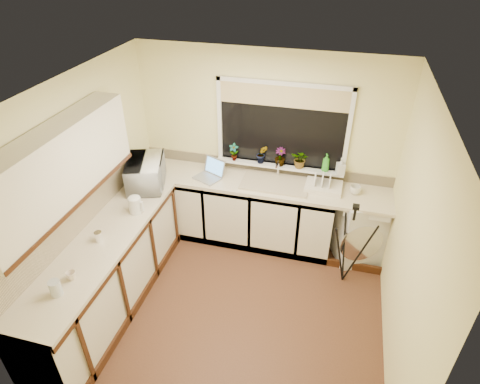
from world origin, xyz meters
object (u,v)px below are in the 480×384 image
Objects in this scene: plant_a at (234,152)px; washing_machine at (362,226)px; microwave at (146,173)px; kettle at (135,205)px; plant_b at (262,154)px; laptop at (211,173)px; tripod at (349,245)px; steel_jar at (99,237)px; soap_bottle_clear at (341,166)px; cup_left at (71,276)px; plant_d at (301,159)px; soap_bottle_green at (326,163)px; glass_jug at (55,288)px; dish_rack at (324,187)px; plant_c at (280,157)px; cup_back at (355,190)px.

washing_machine is at bearing -5.29° from plant_a.
microwave is 2.68× the size of plant_a.
kettle is 1.67m from plant_b.
laptop is 1.09m from kettle.
washing_machine is 0.56m from tripod.
tripod is 10.02× the size of steel_jar.
soap_bottle_clear is at bearing 28.61° from kettle.
soap_bottle_clear is at bearing 45.37° from cup_left.
microwave is 2.34m from soap_bottle_clear.
plant_d is 2.67× the size of cup_left.
soap_bottle_green reaches higher than microwave.
tripod is (-0.15, -0.53, 0.10)m from washing_machine.
plant_a is 0.99× the size of soap_bottle_green.
steel_jar is 0.18× the size of microwave.
soap_bottle_green is at bearing -0.30° from plant_b.
glass_jug is 1.36× the size of steel_jar.
microwave reaches higher than dish_rack.
plant_b is 1.03× the size of plant_d.
microwave is at bearing -163.01° from soap_bottle_green.
microwave reaches higher than kettle.
soap_bottle_clear is (2.26, 0.61, 0.08)m from microwave.
plant_d is 1.15× the size of soap_bottle_clear.
kettle is at bearing -144.10° from plant_d.
steel_jar is at bearing -135.65° from plant_d.
microwave is at bearing -160.12° from plant_d.
plant_d reaches higher than kettle.
washing_machine is at bearing 41.39° from glass_jug.
tripod is 5.23× the size of soap_bottle_clear.
tripod is (2.33, 0.47, -0.45)m from kettle.
laptop is 1.70× the size of plant_d.
steel_jar is 2.31m from plant_c.
plant_a is at bearing 55.43° from kettle.
plant_d is at bearing -89.21° from microwave.
microwave is 2.50× the size of plant_b.
kettle is at bearing -148.72° from soap_bottle_green.
kettle is 2.42m from tripod.
microwave reaches higher than washing_machine.
microwave is at bearing 102.93° from kettle.
microwave is (0.00, 1.09, 0.11)m from steel_jar.
plant_a reaches higher than steel_jar.
dish_rack is at bearing -30.56° from plant_d.
cup_back is at bearing 100.91° from tripod.
plant_c reaches higher than tripod.
glass_jug is 1.82m from microwave.
plant_a reaches higher than soap_bottle_clear.
laptop is 0.94× the size of dish_rack.
plant_a reaches higher than tripod.
microwave is 6.88× the size of cup_left.
kettle is at bearing -151.39° from soap_bottle_clear.
dish_rack is 0.40× the size of tripod.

